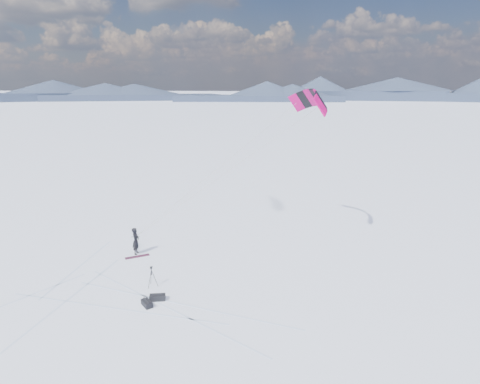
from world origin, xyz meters
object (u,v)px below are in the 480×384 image
(gear_bag_a, at_px, (157,297))
(gear_bag_b, at_px, (147,303))
(snowboard, at_px, (137,257))
(snowkiter, at_px, (137,254))
(tripod, at_px, (152,274))

(gear_bag_a, bearing_deg, gear_bag_b, -132.02)
(gear_bag_a, bearing_deg, snowboard, 107.97)
(snowkiter, height_order, gear_bag_b, snowkiter)
(snowboard, distance_m, tripod, 4.59)
(snowkiter, bearing_deg, gear_bag_b, -159.98)
(snowboard, height_order, tripod, tripod)
(gear_bag_b, bearing_deg, snowboard, 162.50)
(snowkiter, distance_m, gear_bag_b, 7.13)
(gear_bag_a, distance_m, gear_bag_b, 0.74)
(snowboard, xyz_separation_m, gear_bag_b, (3.56, -5.52, 0.13))
(tripod, relative_size, gear_bag_b, 1.50)
(snowboard, relative_size, gear_bag_b, 1.97)
(tripod, relative_size, gear_bag_a, 1.35)
(snowkiter, relative_size, gear_bag_a, 2.05)
(snowkiter, xyz_separation_m, snowboard, (0.30, -0.46, 0.02))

